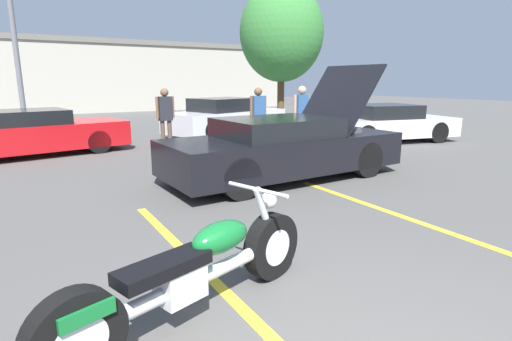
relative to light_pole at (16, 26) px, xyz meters
The scene contains 13 objects.
parking_stripe_middle 13.70m from the light_pole, 85.07° to the right, with size 0.12×4.61×0.01m, color yellow.
parking_stripe_back 14.30m from the light_pole, 72.02° to the right, with size 0.12×4.61×0.01m, color yellow.
far_building 11.31m from the light_pole, 84.05° to the left, with size 32.00×4.20×4.40m.
light_pole is the anchor object (origin of this frame).
tree_background 10.41m from the light_pole, ahead, with size 3.77×3.77×6.19m.
motorcycle 14.33m from the light_pole, 86.95° to the right, with size 2.51×1.03×0.96m.
show_car_hood_open 11.55m from the light_pole, 68.08° to the right, with size 4.82×1.95×2.23m.
parked_car_mid_left_row 5.81m from the light_pole, 91.07° to the right, with size 4.85×2.53×1.18m.
parked_car_mid_right_row 7.88m from the light_pole, 33.65° to the right, with size 4.77×2.95×1.32m.
parked_car_right_row 12.97m from the light_pole, 38.55° to the right, with size 4.53×2.73×1.18m.
spectator_near_motorcycle 7.24m from the light_pole, 61.36° to the right, with size 0.52×0.22×1.71m.
spectator_by_show_car 9.37m from the light_pole, 52.43° to the right, with size 0.52×0.23×1.73m.
spectator_far_lot 10.48m from the light_pole, 50.59° to the right, with size 0.52×0.23×1.77m.
Camera 1 is at (-1.50, -0.98, 1.90)m, focal length 28.00 mm.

